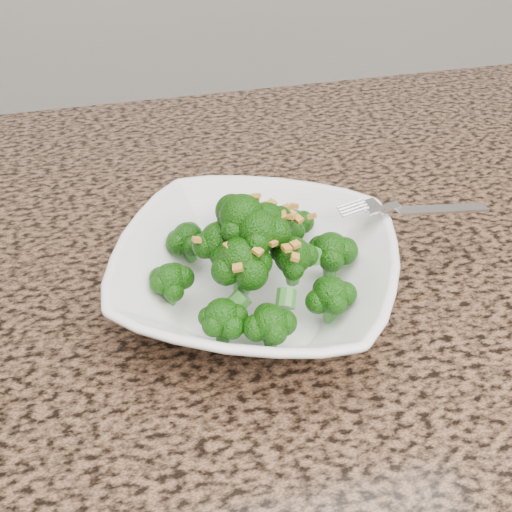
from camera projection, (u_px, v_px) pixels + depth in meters
name	position (u px, v px, depth m)	size (l,w,h in m)	color
granite_counter	(359.00, 348.00, 0.55)	(1.64, 1.04, 0.03)	brown
bowl	(256.00, 275.00, 0.56)	(0.24, 0.24, 0.06)	white
broccoli_pile	(256.00, 216.00, 0.52)	(0.21, 0.21, 0.07)	#144D08
garlic_topping	(256.00, 177.00, 0.50)	(0.13, 0.13, 0.01)	gold
fork	(393.00, 208.00, 0.58)	(0.17, 0.03, 0.01)	silver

